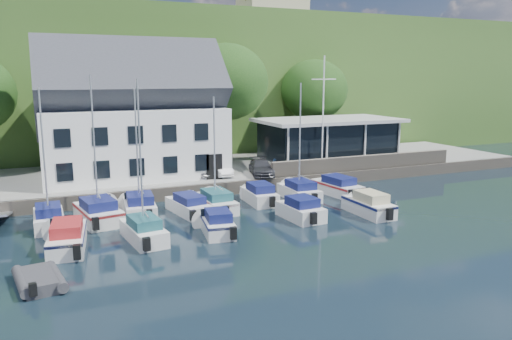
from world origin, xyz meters
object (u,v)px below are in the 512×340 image
object	(u,v)px
boat_r1_3	(189,204)
boat_r2_4	(368,203)
club_pavilion	(328,140)
boat_r2_0	(67,234)
boat_r1_4	(214,147)
boat_r1_5	(259,193)
flagpole	(323,114)
boat_r1_2	(137,146)
boat_r1_0	(44,155)
car_dgrey	(261,167)
boat_r1_6	(300,140)
boat_r2_2	(217,222)
boat_r2_3	(301,208)
boat_r1_7	(337,185)
car_white	(219,168)
dinghy_1	(39,278)
harbor_building	(133,122)
boat_r2_1	(141,163)
car_silver	(197,170)
car_blue	(296,162)

from	to	relation	value
boat_r1_3	boat_r2_4	distance (m)	11.92
club_pavilion	boat_r2_0	world-z (taller)	club_pavilion
boat_r1_4	boat_r1_5	xyz separation A→B (m)	(3.54, 0.59, -3.57)
flagpole	boat_r1_2	bearing A→B (deg)	-164.64
boat_r1_0	boat_r2_4	distance (m)	20.47
boat_r1_5	boat_r1_4	bearing A→B (deg)	-168.08
car_dgrey	flagpole	size ratio (longest dim) A/B	0.44
flagpole	boat_r1_0	distance (m)	22.59
boat_r1_6	boat_r1_4	bearing A→B (deg)	-174.69
boat_r2_2	boat_r2_3	distance (m)	5.93
flagpole	boat_r2_4	xyz separation A→B (m)	(-2.51, -10.24, -5.07)
boat_r2_0	boat_r1_7	bearing A→B (deg)	21.15
car_white	boat_r2_4	distance (m)	13.32
boat_r1_0	boat_r1_6	world-z (taller)	boat_r1_0
flagpole	boat_r1_0	bearing A→B (deg)	-167.05
boat_r1_5	dinghy_1	bearing A→B (deg)	-144.59
boat_r1_3	boat_r2_4	world-z (taller)	boat_r2_4
club_pavilion	boat_r1_5	xyz separation A→B (m)	(-10.70, -8.22, -2.31)
harbor_building	boat_r1_3	world-z (taller)	harbor_building
club_pavilion	boat_r2_1	distance (m)	24.12
boat_r2_1	boat_r1_7	bearing A→B (deg)	11.56
club_pavilion	boat_r1_5	world-z (taller)	club_pavilion
car_silver	flagpole	distance (m)	11.61
boat_r1_2	boat_r1_5	distance (m)	9.38
club_pavilion	car_silver	bearing A→B (deg)	-171.33
car_dgrey	boat_r1_6	size ratio (longest dim) A/B	0.48
car_dgrey	boat_r2_2	xyz separation A→B (m)	(-7.44, -10.46, -0.90)
harbor_building	car_silver	size ratio (longest dim) A/B	4.50
car_dgrey	boat_r1_7	xyz separation A→B (m)	(4.27, -4.80, -0.89)
boat_r1_0	car_silver	bearing A→B (deg)	29.96
car_silver	car_blue	bearing A→B (deg)	-19.61
boat_r1_7	boat_r1_3	bearing A→B (deg)	176.54
boat_r1_3	dinghy_1	size ratio (longest dim) A/B	1.88
boat_r1_3	boat_r1_7	distance (m)	12.07
car_silver	boat_r1_6	world-z (taller)	boat_r1_6
boat_r1_6	boat_r1_7	world-z (taller)	boat_r1_6
boat_r1_4	boat_r2_1	world-z (taller)	boat_r2_1
car_dgrey	boat_r2_0	xyz separation A→B (m)	(-15.56, -9.74, -0.85)
boat_r1_6	boat_r2_3	world-z (taller)	boat_r1_6
car_white	car_blue	world-z (taller)	car_blue
club_pavilion	dinghy_1	distance (m)	31.04
boat_r1_6	boat_r2_1	bearing A→B (deg)	-156.65
car_silver	boat_r1_0	xyz separation A→B (m)	(-11.31, -6.64, 2.88)
car_white	boat_r1_5	distance (m)	6.16
boat_r1_2	boat_r2_3	bearing A→B (deg)	-22.23
boat_r1_3	boat_r2_3	bearing A→B (deg)	-42.58
club_pavilion	boat_r1_3	size ratio (longest dim) A/B	2.17
boat_r1_0	dinghy_1	size ratio (longest dim) A/B	2.73
flagpole	car_silver	bearing A→B (deg)	171.54
boat_r1_7	boat_r2_2	bearing A→B (deg)	-161.48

